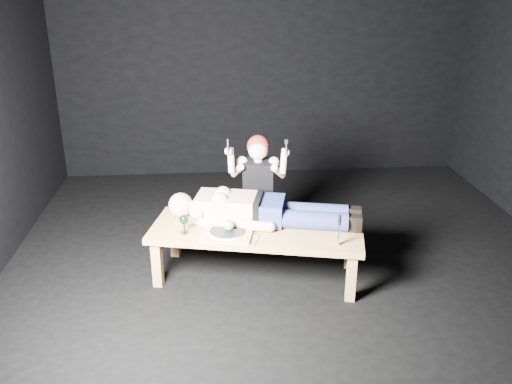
% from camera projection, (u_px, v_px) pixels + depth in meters
% --- Properties ---
extents(ground, '(5.00, 5.00, 0.00)m').
position_uv_depth(ground, '(290.00, 266.00, 4.80)').
color(ground, black).
rests_on(ground, ground).
extents(back_wall, '(5.00, 0.00, 5.00)m').
position_uv_depth(back_wall, '(264.00, 54.00, 6.55)').
color(back_wall, black).
rests_on(back_wall, ground).
extents(table, '(1.83, 1.02, 0.45)m').
position_uv_depth(table, '(256.00, 252.00, 4.56)').
color(table, '#B07343').
rests_on(table, ground).
extents(lying_man, '(1.83, 0.91, 0.27)m').
position_uv_depth(lying_man, '(265.00, 207.00, 4.55)').
color(lying_man, '#DDAB93').
rests_on(lying_man, table).
extents(kneeling_woman, '(0.69, 0.75, 1.12)m').
position_uv_depth(kneeling_woman, '(259.00, 188.00, 5.00)').
color(kneeling_woman, black).
rests_on(kneeling_woman, ground).
extents(serving_tray, '(0.45, 0.37, 0.02)m').
position_uv_depth(serving_tray, '(227.00, 234.00, 4.34)').
color(serving_tray, tan).
rests_on(serving_tray, table).
extents(plate, '(0.32, 0.32, 0.02)m').
position_uv_depth(plate, '(226.00, 232.00, 4.33)').
color(plate, white).
rests_on(plate, serving_tray).
extents(apple, '(0.09, 0.09, 0.09)m').
position_uv_depth(apple, '(229.00, 225.00, 4.32)').
color(apple, '#5C8F2C').
rests_on(apple, plate).
extents(goblet, '(0.09, 0.09, 0.16)m').
position_uv_depth(goblet, '(184.00, 224.00, 4.36)').
color(goblet, black).
rests_on(goblet, table).
extents(fork_flat, '(0.02, 0.18, 0.01)m').
position_uv_depth(fork_flat, '(207.00, 236.00, 4.33)').
color(fork_flat, '#B2B2B7').
rests_on(fork_flat, table).
extents(knife_flat, '(0.07, 0.18, 0.01)m').
position_uv_depth(knife_flat, '(257.00, 240.00, 4.26)').
color(knife_flat, '#B2B2B7').
rests_on(knife_flat, table).
extents(spoon_flat, '(0.13, 0.15, 0.01)m').
position_uv_depth(spoon_flat, '(259.00, 235.00, 4.34)').
color(spoon_flat, '#B2B2B7').
rests_on(spoon_flat, table).
extents(carving_knife, '(0.04, 0.04, 0.25)m').
position_uv_depth(carving_knife, '(339.00, 230.00, 4.15)').
color(carving_knife, '#B2B2B7').
rests_on(carving_knife, table).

